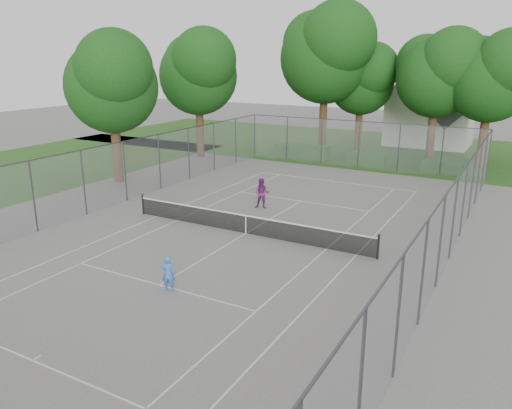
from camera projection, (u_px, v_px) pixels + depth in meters
The scene contains 17 objects.
ground at pixel (246, 234), 23.89m from camera, with size 120.00×120.00×0.00m, color #605D5C.
grass_far at pixel (388, 149), 45.67m from camera, with size 60.00×20.00×0.00m, color #1F4614.
court_markings at pixel (246, 234), 23.89m from camera, with size 11.03×23.83×0.01m.
tennis_net at pixel (246, 224), 23.75m from camera, with size 12.87×0.10×1.10m.
perimeter_fence at pixel (246, 197), 23.38m from camera, with size 18.08×34.08×3.52m.
tree_far_left at pixel (326, 50), 41.62m from camera, with size 8.73×7.98×12.56m.
tree_far_midleft at pixel (362, 77), 43.34m from camera, with size 6.53×5.96×9.38m.
tree_far_midright at pixel (439, 70), 38.51m from camera, with size 7.19×6.57×10.34m.
tree_far_right at pixel (493, 74), 36.30m from camera, with size 7.03×6.42×10.11m.
tree_side_back at pixel (198, 69), 40.13m from camera, with size 7.25×6.62×10.42m.
tree_side_front at pixel (111, 79), 31.88m from camera, with size 6.85×6.26×9.85m.
hedge_left at pixel (303, 151), 41.47m from camera, with size 4.44×1.33×1.11m, color #1D4A17.
hedge_mid at pixel (366, 158), 39.03m from camera, with size 3.02×0.86×0.95m, color #1D4A17.
hedge_right at pixel (443, 167), 36.09m from camera, with size 2.94×1.08×0.88m, color #1D4A17.
house at pixel (431, 106), 46.75m from camera, with size 7.40×5.73×9.21m.
girl_player at pixel (168, 273), 17.91m from camera, with size 0.49×0.32×1.35m, color blue.
woman_player at pixel (262, 193), 27.66m from camera, with size 0.83×0.65×1.71m, color #65215F.
Camera 1 is at (11.35, -19.43, 8.17)m, focal length 35.00 mm.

